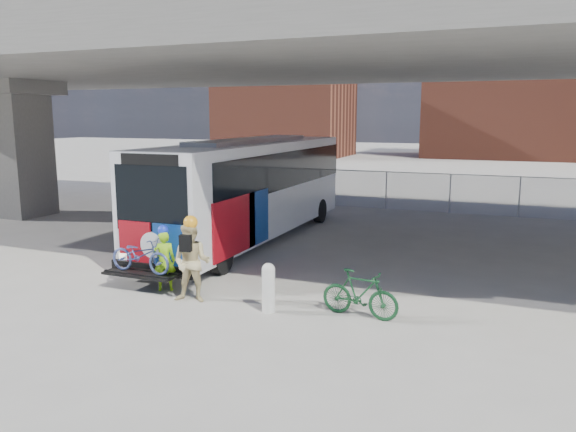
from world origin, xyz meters
The scene contains 9 objects.
ground centered at (0.00, 0.00, 0.00)m, with size 160.00×160.00×0.00m, color #9E9991.
bus centered at (-2.00, 3.28, 2.11)m, with size 2.67×12.90×3.69m.
overpass centered at (0.00, 4.00, 6.54)m, with size 40.00×16.00×7.95m.
chainlink_fence centered at (0.00, 12.00, 1.42)m, with size 30.00×0.06×30.00m.
brick_buildings centered at (1.23, 48.23, 5.42)m, with size 54.00×22.00×12.00m.
bollard centered at (1.71, -3.51, 0.62)m, with size 0.30×0.30×1.16m.
cyclist_hivis centered at (-1.45, -3.04, 0.83)m, with size 0.69×0.62×1.74m.
cyclist_tan centered at (-0.31, -3.54, 1.01)m, with size 1.09×0.94×2.14m.
bike_parked centered at (3.74, -3.04, 0.54)m, with size 0.51×1.81×1.09m, color #144021.
Camera 1 is at (6.82, -14.81, 4.46)m, focal length 35.00 mm.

